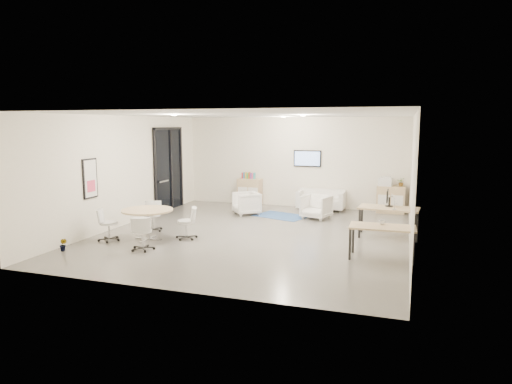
{
  "coord_description": "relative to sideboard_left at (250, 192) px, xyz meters",
  "views": [
    {
      "loc": [
        3.85,
        -11.44,
        2.95
      ],
      "look_at": [
        -0.07,
        0.4,
        1.09
      ],
      "focal_mm": 32.0,
      "sensor_mm": 36.0,
      "label": 1
    }
  ],
  "objects": [
    {
      "name": "glass_door",
      "position": [
        -2.36,
        -1.74,
        1.02
      ],
      "size": [
        0.09,
        1.9,
        2.85
      ],
      "color": "black",
      "rests_on": "room_shell"
    },
    {
      "name": "monitor",
      "position": [
        5.02,
        -3.3,
        0.54
      ],
      "size": [
        0.2,
        0.5,
        0.44
      ],
      "color": "black",
      "rests_on": "desk_rear"
    },
    {
      "name": "armchair_right",
      "position": [
        2.8,
        -1.68,
        -0.07
      ],
      "size": [
        0.97,
        0.93,
        0.82
      ],
      "primitive_type": "imported",
      "rotation": [
        0.0,
        0.0,
        -0.27
      ],
      "color": "white",
      "rests_on": "room_shell"
    },
    {
      "name": "sideboard_right",
      "position": [
        4.99,
        0.0,
        -0.03
      ],
      "size": [
        0.91,
        0.44,
        0.91
      ],
      "color": "tan",
      "rests_on": "room_shell"
    },
    {
      "name": "ceiling_spots",
      "position": [
        1.39,
        -3.42,
        2.7
      ],
      "size": [
        3.14,
        4.14,
        0.03
      ],
      "color": "#FFEAC6",
      "rests_on": "room_shell"
    },
    {
      "name": "armchair_left",
      "position": [
        0.48,
        -1.73,
        -0.08
      ],
      "size": [
        1.06,
        1.07,
        0.81
      ],
      "primitive_type": "imported",
      "rotation": [
        0.0,
        0.0,
        -0.91
      ],
      "color": "white",
      "rests_on": "room_shell"
    },
    {
      "name": "meeting_chairs",
      "position": [
        -0.8,
        -5.69,
        -0.07
      ],
      "size": [
        2.55,
        2.55,
        0.82
      ],
      "color": "white",
      "rests_on": "room_shell"
    },
    {
      "name": "sideboard_left",
      "position": [
        0.0,
        0.0,
        0.0
      ],
      "size": [
        0.86,
        0.45,
        0.97
      ],
      "color": "tan",
      "rests_on": "room_shell"
    },
    {
      "name": "cup",
      "position": [
        4.98,
        -5.37,
        0.31
      ],
      "size": [
        0.15,
        0.13,
        0.12
      ],
      "primitive_type": "imported",
      "rotation": [
        0.0,
        0.0,
        0.39
      ],
      "color": "white",
      "rests_on": "desk_front"
    },
    {
      "name": "wall_tv",
      "position": [
        2.09,
        0.21,
        1.27
      ],
      "size": [
        0.98,
        0.06,
        0.58
      ],
      "color": "black",
      "rests_on": "room_shell"
    },
    {
      "name": "plant_floor",
      "position": [
        -2.11,
        -7.27,
        -0.42
      ],
      "size": [
        0.22,
        0.34,
        0.14
      ],
      "primitive_type": "imported",
      "rotation": [
        0.0,
        0.0,
        0.18
      ],
      "color": "#3F7F3F",
      "rests_on": "room_shell"
    },
    {
      "name": "plant_cabinet",
      "position": [
        5.31,
        0.03,
        0.54
      ],
      "size": [
        0.29,
        0.31,
        0.22
      ],
      "primitive_type": "imported",
      "rotation": [
        0.0,
        0.0,
        -0.12
      ],
      "color": "#3F7F3F",
      "rests_on": "sideboard_right"
    },
    {
      "name": "loveseat",
      "position": [
        2.68,
        -0.16,
        -0.16
      ],
      "size": [
        1.61,
        0.81,
        0.6
      ],
      "rotation": [
        0.0,
        0.0,
        -0.01
      ],
      "color": "white",
      "rests_on": "room_shell"
    },
    {
      "name": "room_shell",
      "position": [
        1.59,
        -4.25,
        1.12
      ],
      "size": [
        9.6,
        10.6,
        4.8
      ],
      "color": "#5D5B55",
      "rests_on": "ground"
    },
    {
      "name": "round_table",
      "position": [
        -0.8,
        -5.69,
        0.23
      ],
      "size": [
        1.31,
        1.31,
        0.79
      ],
      "color": "tan",
      "rests_on": "room_shell"
    },
    {
      "name": "printer",
      "position": [
        4.81,
        0.01,
        0.57
      ],
      "size": [
        0.48,
        0.42,
        0.31
      ],
      "rotation": [
        0.0,
        0.0,
        -0.14
      ],
      "color": "white",
      "rests_on": "sideboard_right"
    },
    {
      "name": "artwork",
      "position": [
        -2.38,
        -5.85,
        1.06
      ],
      "size": [
        0.05,
        0.54,
        1.04
      ],
      "color": "black",
      "rests_on": "room_shell"
    },
    {
      "name": "blue_rug",
      "position": [
        1.66,
        -1.66,
        -0.48
      ],
      "size": [
        1.89,
        1.55,
        0.01
      ],
      "primitive_type": "cube",
      "rotation": [
        0.0,
        0.0,
        -0.33
      ],
      "color": "#2C4C87",
      "rests_on": "room_shell"
    },
    {
      "name": "desk_rear",
      "position": [
        5.06,
        -3.45,
        0.23
      ],
      "size": [
        1.58,
        0.89,
        0.79
      ],
      "rotation": [
        0.0,
        0.0,
        -0.09
      ],
      "color": "tan",
      "rests_on": "room_shell"
    },
    {
      "name": "desk_front",
      "position": [
        5.01,
        -5.54,
        0.18
      ],
      "size": [
        1.43,
        0.74,
        0.74
      ],
      "rotation": [
        0.0,
        0.0,
        0.02
      ],
      "color": "tan",
      "rests_on": "room_shell"
    },
    {
      "name": "books",
      "position": [
        -0.04,
        0.0,
        0.6
      ],
      "size": [
        0.5,
        0.14,
        0.22
      ],
      "color": "red",
      "rests_on": "sideboard_left"
    }
  ]
}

